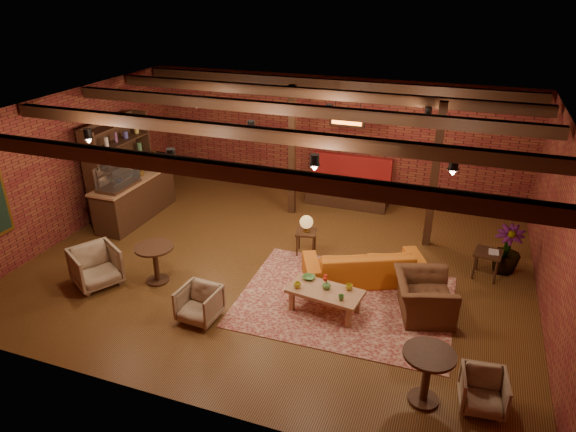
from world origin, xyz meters
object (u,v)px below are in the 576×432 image
(side_table_lamp, at_px, (306,225))
(coffee_table, at_px, (325,292))
(armchair_a, at_px, (95,265))
(armchair_right, at_px, (424,291))
(side_table_book, at_px, (488,254))
(armchair_b, at_px, (199,302))
(plant_tall, at_px, (516,203))
(sofa, at_px, (364,264))
(round_table_right, at_px, (427,369))
(round_table_left, at_px, (155,258))
(armchair_far, at_px, (483,390))

(side_table_lamp, bearing_deg, coffee_table, -63.21)
(coffee_table, height_order, armchair_a, armchair_a)
(armchair_right, relative_size, side_table_book, 1.91)
(armchair_b, xyz_separation_m, plant_tall, (5.02, 3.51, 1.16))
(sofa, xyz_separation_m, side_table_lamp, (-1.39, 0.62, 0.34))
(sofa, bearing_deg, side_table_lamp, -49.02)
(sofa, relative_size, armchair_a, 2.79)
(sofa, relative_size, armchair_b, 3.46)
(armchair_a, relative_size, round_table_right, 0.99)
(coffee_table, bearing_deg, side_table_book, 39.23)
(armchair_b, relative_size, armchair_right, 0.61)
(round_table_right, relative_size, plant_tall, 0.28)
(coffee_table, bearing_deg, round_table_right, -39.65)
(coffee_table, relative_size, side_table_book, 2.35)
(armchair_a, distance_m, round_table_right, 6.39)
(round_table_left, xyz_separation_m, plant_tall, (6.40, 2.71, 0.98))
(armchair_far, bearing_deg, round_table_left, 161.80)
(side_table_book, height_order, armchair_far, armchair_far)
(sofa, relative_size, armchair_far, 3.77)
(coffee_table, relative_size, side_table_lamp, 1.53)
(round_table_left, height_order, armchair_b, round_table_left)
(coffee_table, distance_m, round_table_left, 3.36)
(sofa, xyz_separation_m, plant_tall, (2.61, 1.28, 1.16))
(armchair_a, bearing_deg, plant_tall, -35.92)
(sofa, relative_size, side_table_book, 4.01)
(sofa, height_order, side_table_book, sofa)
(armchair_a, height_order, armchair_b, armchair_a)
(armchair_right, bearing_deg, armchair_b, 95.70)
(side_table_lamp, bearing_deg, sofa, -24.10)
(armchair_right, bearing_deg, armchair_a, 84.40)
(round_table_left, xyz_separation_m, round_table_right, (5.27, -1.43, 0.04))
(side_table_book, bearing_deg, armchair_far, -90.21)
(armchair_a, xyz_separation_m, armchair_right, (6.06, 1.12, 0.07))
(round_table_right, xyz_separation_m, armchair_far, (0.76, 0.15, -0.25))
(sofa, height_order, armchair_a, armchair_a)
(armchair_a, distance_m, plant_tall, 8.17)
(side_table_lamp, xyz_separation_m, round_table_right, (2.88, -3.49, -0.12))
(armchair_far, distance_m, plant_tall, 4.19)
(armchair_right, bearing_deg, round_table_left, 81.35)
(sofa, height_order, armchair_right, armchair_right)
(coffee_table, distance_m, round_table_right, 2.50)
(sofa, distance_m, round_table_right, 3.24)
(round_table_left, relative_size, armchair_a, 0.92)
(armchair_b, bearing_deg, armchair_right, 25.76)
(side_table_lamp, distance_m, armchair_a, 4.27)
(armchair_b, relative_size, round_table_right, 0.80)
(side_table_lamp, relative_size, plant_tall, 0.30)
(round_table_left, bearing_deg, coffee_table, 2.71)
(armchair_far, bearing_deg, side_table_book, 83.57)
(side_table_lamp, height_order, armchair_far, side_table_lamp)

